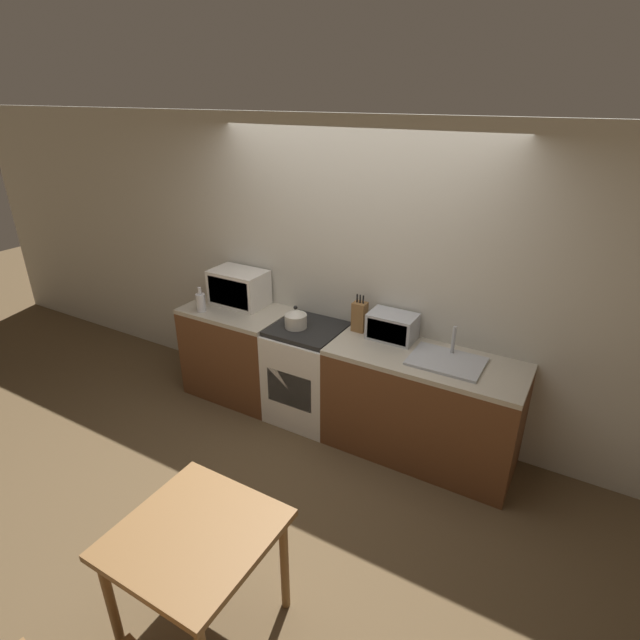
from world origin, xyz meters
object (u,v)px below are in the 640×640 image
microwave (239,288)px  bottle (201,302)px  toaster_oven (392,327)px  kettle (296,318)px  dining_table (196,546)px  stove_range (308,373)px

microwave → bottle: microwave is taller
microwave → toaster_oven: microwave is taller
kettle → microwave: (-0.74, 0.17, 0.08)m
kettle → dining_table: size_ratio=0.26×
microwave → dining_table: 2.59m
toaster_oven → stove_range: bearing=-167.0°
kettle → bottle: size_ratio=0.87×
stove_range → dining_table: stove_range is taller
kettle → dining_table: kettle is taller
bottle → dining_table: bottle is taller
dining_table → microwave: bearing=123.0°
stove_range → kettle: (-0.09, -0.05, 0.54)m
kettle → toaster_oven: toaster_oven is taller
microwave → toaster_oven: bearing=1.6°
stove_range → toaster_oven: bearing=13.0°
bottle → dining_table: bearing=-49.0°
stove_range → kettle: bearing=-151.2°
bottle → dining_table: size_ratio=0.30×
toaster_oven → dining_table: (-0.15, -2.18, -0.39)m
microwave → bottle: 0.38m
microwave → dining_table: bearing=-57.0°
kettle → stove_range: bearing=28.8°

